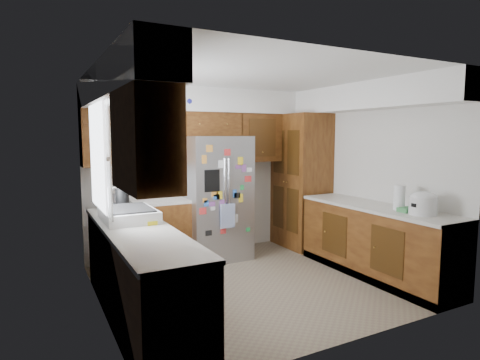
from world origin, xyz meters
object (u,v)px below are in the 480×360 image
Objects in this scene: fridge at (216,198)px; paper_towel at (399,198)px; pantry at (301,181)px; rice_cooker at (423,203)px.

paper_towel is (1.50, -2.01, 0.17)m from fridge.
pantry is at bearing 90.09° from paper_towel.
fridge reaches higher than paper_towel.
paper_towel is at bearing -53.26° from fridge.
pantry is 1.96m from paper_towel.
fridge reaches higher than rice_cooker.
pantry reaches higher than paper_towel.
fridge is at bearing 122.61° from rice_cooker.
rice_cooker is (1.50, -2.34, 0.16)m from fridge.
rice_cooker is (-0.00, -2.29, -0.02)m from pantry.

